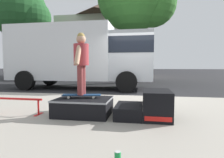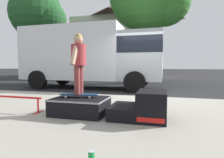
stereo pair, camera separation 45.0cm
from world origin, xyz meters
TOP-DOWN VIEW (x-y plane):
  - ground_plane at (0.00, 0.00)m, footprint 140.00×140.00m
  - sidewalk_slab at (0.00, -3.00)m, footprint 50.00×5.00m
  - skate_box at (-0.92, -3.19)m, footprint 1.10×0.85m
  - kicker_ramp at (0.36, -3.19)m, footprint 1.03×0.82m
  - grind_rail at (-2.56, -3.33)m, footprint 1.61×0.28m
  - skateboard at (-0.98, -3.13)m, footprint 0.80×0.33m
  - skater_kid at (-0.98, -3.13)m, footprint 0.30×0.64m
  - soda_can at (0.02, -4.96)m, footprint 0.07×0.07m
  - box_truck at (-2.76, 2.20)m, footprint 6.91×2.63m
  - street_tree_neighbour at (-9.53, 7.27)m, footprint 4.85×4.41m
  - house_behind at (-3.85, 14.06)m, footprint 9.54×8.23m

SIDE VIEW (x-z plane):
  - ground_plane at x=0.00m, z-range 0.00..0.00m
  - sidewalk_slab at x=0.00m, z-range 0.00..0.12m
  - soda_can at x=0.02m, z-range 0.12..0.25m
  - skate_box at x=-0.92m, z-range 0.13..0.47m
  - kicker_ramp at x=0.36m, z-range 0.07..0.60m
  - grind_rail at x=-2.56m, z-range 0.21..0.54m
  - skateboard at x=-0.98m, z-range 0.48..0.55m
  - skater_kid at x=-0.98m, z-range 0.64..1.89m
  - box_truck at x=-2.76m, z-range 0.18..3.23m
  - house_behind at x=-3.85m, z-range 0.04..8.44m
  - street_tree_neighbour at x=-9.53m, z-range 1.53..9.31m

